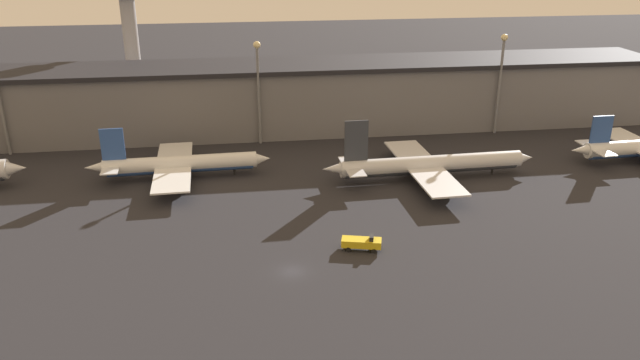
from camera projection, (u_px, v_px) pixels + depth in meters
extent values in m
plane|color=#26262B|center=(292.00, 272.00, 100.38)|extent=(600.00, 600.00, 0.00)
cube|color=slate|center=(263.00, 100.00, 167.82)|extent=(217.08, 19.38, 17.23)
cube|color=black|center=(261.00, 66.00, 164.40)|extent=(217.08, 21.38, 1.20)
cone|color=silver|center=(14.00, 168.00, 132.57)|extent=(5.24, 4.20, 4.05)
cylinder|color=white|center=(181.00, 163.00, 137.42)|extent=(33.32, 4.53, 3.52)
cylinder|color=#2D519E|center=(181.00, 166.00, 137.65)|extent=(31.64, 3.95, 2.99)
cone|color=white|center=(261.00, 159.00, 140.26)|extent=(4.32, 3.47, 3.34)
cone|color=white|center=(97.00, 167.00, 134.46)|extent=(5.37, 3.15, 2.99)
cube|color=#2D519E|center=(112.00, 144.00, 133.23)|extent=(4.94, 0.55, 7.00)
cube|color=white|center=(112.00, 165.00, 134.88)|extent=(3.86, 11.49, 0.24)
cube|color=white|center=(173.00, 166.00, 137.32)|extent=(8.70, 31.85, 0.36)
cylinder|color=gray|center=(180.00, 157.00, 146.03)|extent=(3.93, 2.05, 1.94)
cylinder|color=gray|center=(177.00, 186.00, 129.83)|extent=(3.93, 2.05, 1.94)
cylinder|color=black|center=(235.00, 171.00, 140.23)|extent=(0.50, 0.50, 1.58)
cylinder|color=black|center=(175.00, 172.00, 139.39)|extent=(0.50, 0.50, 1.58)
cylinder|color=black|center=(174.00, 177.00, 136.81)|extent=(0.50, 0.50, 1.58)
cylinder|color=silver|center=(432.00, 164.00, 136.95)|extent=(41.09, 4.90, 3.65)
cylinder|color=#333842|center=(432.00, 166.00, 137.19)|extent=(39.02, 4.29, 3.10)
cone|color=silver|center=(523.00, 158.00, 140.41)|extent=(4.48, 3.60, 3.47)
cone|color=silver|center=(335.00, 169.00, 133.36)|extent=(5.56, 3.27, 3.10)
cube|color=#333842|center=(356.00, 141.00, 131.86)|extent=(5.12, 0.56, 8.89)
cube|color=silver|center=(352.00, 166.00, 133.85)|extent=(4.03, 12.66, 0.24)
cube|color=silver|center=(423.00, 166.00, 136.79)|extent=(9.08, 35.10, 0.36)
cylinder|color=gray|center=(414.00, 157.00, 146.38)|extent=(4.07, 2.13, 2.01)
cylinder|color=gray|center=(444.00, 188.00, 128.52)|extent=(4.07, 2.13, 2.01)
cylinder|color=black|center=(492.00, 171.00, 140.23)|extent=(0.50, 0.50, 1.64)
cylinder|color=black|center=(420.00, 173.00, 138.94)|extent=(0.50, 0.50, 1.64)
cylinder|color=black|center=(424.00, 178.00, 136.27)|extent=(0.50, 0.50, 1.64)
cone|color=white|center=(582.00, 150.00, 144.64)|extent=(5.61, 3.29, 3.13)
cube|color=#2D519E|center=(602.00, 129.00, 143.52)|extent=(5.16, 0.56, 6.44)
cube|color=white|center=(596.00, 148.00, 145.08)|extent=(4.04, 11.90, 0.24)
cylinder|color=gray|center=(626.00, 142.00, 156.66)|extent=(4.11, 2.15, 2.02)
cube|color=gold|center=(361.00, 243.00, 106.79)|extent=(7.20, 4.06, 1.29)
cube|color=black|center=(372.00, 238.00, 106.23)|extent=(1.11, 1.81, 0.80)
cylinder|color=black|center=(374.00, 245.00, 107.73)|extent=(1.02, 0.81, 0.90)
cylinder|color=black|center=(374.00, 250.00, 106.07)|extent=(1.02, 0.81, 0.90)
cylinder|color=black|center=(349.00, 244.00, 108.20)|extent=(1.02, 0.81, 0.90)
cylinder|color=black|center=(348.00, 249.00, 106.53)|extent=(1.02, 0.81, 0.90)
cylinder|color=slate|center=(0.00, 104.00, 148.30)|extent=(0.70, 0.70, 25.65)
cylinder|color=slate|center=(259.00, 97.00, 156.63)|extent=(0.70, 0.70, 24.63)
sphere|color=beige|center=(257.00, 45.00, 151.83)|extent=(1.80, 1.80, 1.80)
cylinder|color=slate|center=(499.00, 88.00, 164.98)|extent=(0.70, 0.70, 24.98)
sphere|color=beige|center=(505.00, 37.00, 160.12)|extent=(1.80, 1.80, 1.80)
cylinder|color=#99999E|center=(133.00, 54.00, 186.63)|extent=(4.40, 4.40, 33.54)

